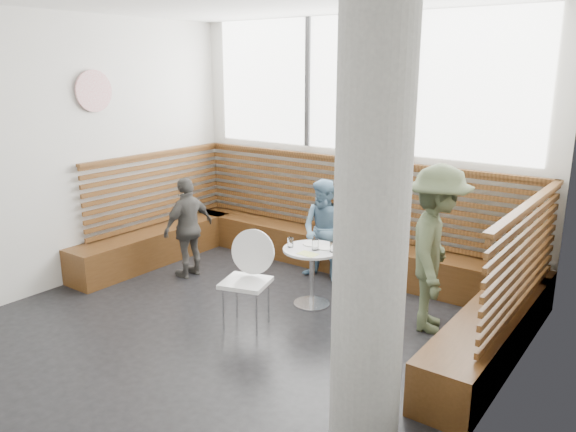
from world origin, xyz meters
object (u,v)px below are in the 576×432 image
Objects in this scene: concrete_column at (371,222)px; child_left at (188,227)px; cafe_chair at (250,271)px; adult_man at (436,249)px; cafe_table at (312,265)px; child_back at (325,231)px.

concrete_column reaches higher than child_left.
cafe_chair is at bearing 71.77° from child_left.
concrete_column is at bearing 69.40° from child_left.
adult_man is at bearing 16.96° from cafe_chair.
cafe_table is 0.82m from child_back.
concrete_column is 3.20m from child_back.
adult_man is 1.33× the size of child_left.
child_left is (-1.46, -0.89, 0.00)m from child_back.
cafe_table is 0.68× the size of cafe_chair.
child_left is (-1.76, -0.15, 0.16)m from cafe_table.
concrete_column is 2.26m from cafe_chair.
concrete_column is 2.55m from cafe_table.
cafe_table is 0.39× the size of adult_man.
cafe_chair is 1.64m from child_left.
cafe_table is at bearing 133.30° from concrete_column.
adult_man reaches higher than cafe_table.
cafe_chair is at bearing 105.06° from adult_man.
cafe_table is 0.81m from cafe_chair.
adult_man is at bearing 101.20° from child_left.
child_back is at bearing 127.93° from concrete_column.
child_left is (-1.52, 0.62, 0.06)m from cafe_chair.
cafe_table is at bearing 82.45° from adult_man.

